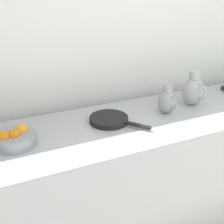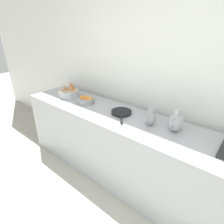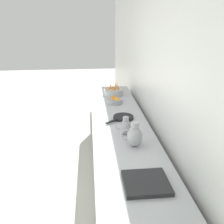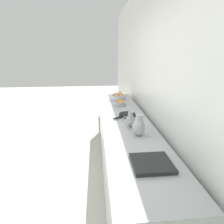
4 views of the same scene
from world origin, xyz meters
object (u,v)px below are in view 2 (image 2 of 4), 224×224
at_px(vegetable_colander, 69,93).
at_px(orange_bowl, 86,100).
at_px(metal_pitcher_short, 151,118).
at_px(metal_pitcher_tall, 176,121).
at_px(skillet_on_counter, 121,112).

height_order(vegetable_colander, orange_bowl, vegetable_colander).
distance_m(orange_bowl, metal_pitcher_short, 1.00).
bearing_deg(vegetable_colander, metal_pitcher_tall, 91.35).
relative_size(metal_pitcher_short, skillet_on_counter, 0.55).
bearing_deg(metal_pitcher_tall, vegetable_colander, -88.65).
height_order(vegetable_colander, metal_pitcher_short, vegetable_colander).
bearing_deg(vegetable_colander, metal_pitcher_short, 89.63).
relative_size(metal_pitcher_tall, skillet_on_counter, 0.70).
height_order(orange_bowl, skillet_on_counter, orange_bowl).
xyz_separation_m(vegetable_colander, skillet_on_counter, (-0.02, 0.98, -0.04)).
distance_m(vegetable_colander, metal_pitcher_short, 1.40).
distance_m(metal_pitcher_short, skillet_on_counter, 0.42).
bearing_deg(orange_bowl, vegetable_colander, -92.13).
height_order(vegetable_colander, metal_pitcher_tall, metal_pitcher_tall).
xyz_separation_m(orange_bowl, metal_pitcher_tall, (-0.05, 1.25, 0.07)).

